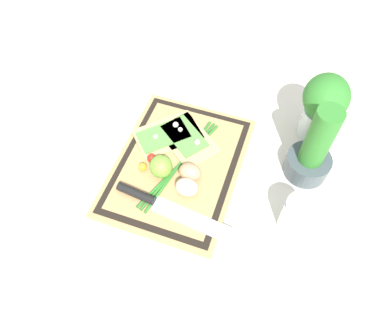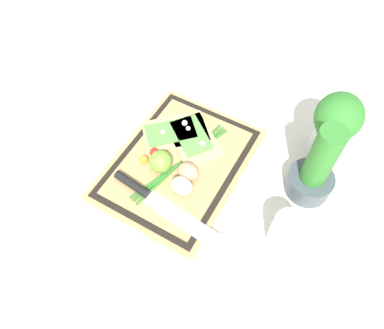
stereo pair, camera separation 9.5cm
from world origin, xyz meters
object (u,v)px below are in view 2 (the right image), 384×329
(egg_pink, at_px, (182,186))
(cherry_tomato_yellow, at_px, (144,159))
(lime, at_px, (161,162))
(pizza_slice_near, at_px, (174,132))
(herb_pot, at_px, (315,172))
(egg_brown, at_px, (188,171))
(pizza_slice_far, at_px, (193,139))
(cherry_tomato_red, at_px, (154,152))
(knife, at_px, (148,195))
(herb_glass, at_px, (335,124))
(sauce_jar, at_px, (286,234))

(egg_pink, xyz_separation_m, cherry_tomato_yellow, (-0.02, -0.13, -0.01))
(egg_pink, xyz_separation_m, lime, (-0.03, -0.08, 0.01))
(pizza_slice_near, bearing_deg, herb_pot, 93.65)
(egg_brown, bearing_deg, pizza_slice_far, -156.18)
(egg_brown, relative_size, cherry_tomato_red, 2.35)
(knife, bearing_deg, pizza_slice_far, 177.52)
(egg_brown, bearing_deg, pizza_slice_near, -134.87)
(pizza_slice_far, distance_m, cherry_tomato_yellow, 0.14)
(egg_brown, distance_m, herb_glass, 0.38)
(cherry_tomato_yellow, bearing_deg, herb_pot, 110.10)
(knife, bearing_deg, egg_brown, 150.79)
(cherry_tomato_red, height_order, herb_pot, herb_pot)
(cherry_tomato_yellow, height_order, herb_glass, herb_glass)
(pizza_slice_far, distance_m, sauce_jar, 0.35)
(herb_glass, bearing_deg, cherry_tomato_red, -57.37)
(pizza_slice_far, bearing_deg, cherry_tomato_red, -34.19)
(egg_brown, distance_m, cherry_tomato_red, 0.11)
(pizza_slice_far, xyz_separation_m, cherry_tomato_yellow, (0.12, -0.07, 0.01))
(egg_pink, distance_m, lime, 0.09)
(egg_brown, xyz_separation_m, herb_glass, (-0.26, 0.27, 0.08))
(cherry_tomato_red, xyz_separation_m, herb_pot, (-0.11, 0.38, 0.05))
(egg_brown, xyz_separation_m, egg_pink, (0.04, 0.01, 0.00))
(cherry_tomato_red, bearing_deg, pizza_slice_near, 175.48)
(lime, bearing_deg, pizza_slice_far, 167.85)
(lime, height_order, herb_glass, herb_glass)
(cherry_tomato_yellow, relative_size, herb_glass, 0.11)
(knife, bearing_deg, lime, -169.28)
(egg_pink, relative_size, herb_glass, 0.28)
(pizza_slice_near, relative_size, egg_pink, 3.49)
(knife, height_order, herb_glass, herb_glass)
(lime, relative_size, cherry_tomato_yellow, 2.68)
(egg_brown, bearing_deg, cherry_tomato_yellow, -81.46)
(knife, bearing_deg, egg_pink, 132.00)
(egg_brown, height_order, lime, lime)
(pizza_slice_far, xyz_separation_m, egg_brown, (0.11, 0.05, 0.02))
(lime, bearing_deg, herb_pot, 111.83)
(herb_glass, bearing_deg, sauce_jar, 0.96)
(pizza_slice_near, relative_size, herb_glass, 0.99)
(egg_pink, height_order, lime, lime)
(egg_pink, xyz_separation_m, herb_pot, (-0.17, 0.27, 0.04))
(pizza_slice_far, bearing_deg, sauce_jar, 66.17)
(pizza_slice_far, relative_size, egg_pink, 3.44)
(cherry_tomato_yellow, distance_m, herb_glass, 0.48)
(cherry_tomato_red, bearing_deg, knife, 25.55)
(lime, distance_m, cherry_tomato_red, 0.05)
(pizza_slice_far, bearing_deg, herb_glass, 115.38)
(cherry_tomato_yellow, relative_size, herb_pot, 0.09)
(egg_brown, bearing_deg, lime, -80.41)
(pizza_slice_near, xyz_separation_m, knife, (0.20, 0.05, 0.00))
(egg_pink, bearing_deg, lime, -111.37)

